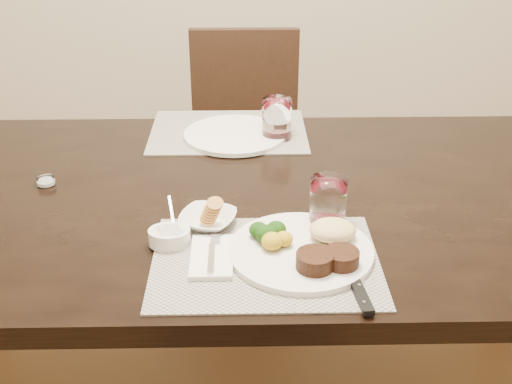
{
  "coord_description": "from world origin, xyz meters",
  "views": [
    {
      "loc": [
        -0.01,
        -1.39,
        1.48
      ],
      "look_at": [
        0.02,
        -0.13,
        0.82
      ],
      "focal_mm": 45.0,
      "sensor_mm": 36.0,
      "label": 1
    }
  ],
  "objects_px": {
    "chair_far": "(245,137)",
    "cracker_bowl": "(208,219)",
    "wine_glass_near": "(328,205)",
    "steak_knife": "(359,287)",
    "far_plate": "(235,135)",
    "dinner_plate": "(308,248)"
  },
  "relations": [
    {
      "from": "chair_far",
      "to": "cracker_bowl",
      "type": "distance_m",
      "value": 1.13
    },
    {
      "from": "cracker_bowl",
      "to": "wine_glass_near",
      "type": "xyz_separation_m",
      "value": [
        0.26,
        0.0,
        0.03
      ]
    },
    {
      "from": "steak_knife",
      "to": "wine_glass_near",
      "type": "bearing_deg",
      "value": 90.81
    },
    {
      "from": "chair_far",
      "to": "wine_glass_near",
      "type": "bearing_deg",
      "value": -80.84
    },
    {
      "from": "far_plate",
      "to": "wine_glass_near",
      "type": "bearing_deg",
      "value": -67.53
    },
    {
      "from": "dinner_plate",
      "to": "far_plate",
      "type": "distance_m",
      "value": 0.64
    },
    {
      "from": "chair_far",
      "to": "steak_knife",
      "type": "bearing_deg",
      "value": -81.15
    },
    {
      "from": "chair_far",
      "to": "far_plate",
      "type": "relative_size",
      "value": 3.03
    },
    {
      "from": "steak_knife",
      "to": "far_plate",
      "type": "distance_m",
      "value": 0.78
    },
    {
      "from": "chair_far",
      "to": "far_plate",
      "type": "height_order",
      "value": "chair_far"
    },
    {
      "from": "far_plate",
      "to": "chair_far",
      "type": "bearing_deg",
      "value": 86.98
    },
    {
      "from": "chair_far",
      "to": "far_plate",
      "type": "xyz_separation_m",
      "value": [
        -0.03,
        -0.59,
        0.26
      ]
    },
    {
      "from": "far_plate",
      "to": "dinner_plate",
      "type": "bearing_deg",
      "value": -76.1
    },
    {
      "from": "wine_glass_near",
      "to": "dinner_plate",
      "type": "bearing_deg",
      "value": -114.08
    },
    {
      "from": "steak_knife",
      "to": "wine_glass_near",
      "type": "xyz_separation_m",
      "value": [
        -0.03,
        0.24,
        0.04
      ]
    },
    {
      "from": "cracker_bowl",
      "to": "dinner_plate",
      "type": "bearing_deg",
      "value": -29.9
    },
    {
      "from": "chair_far",
      "to": "steak_knife",
      "type": "height_order",
      "value": "chair_far"
    },
    {
      "from": "chair_far",
      "to": "dinner_plate",
      "type": "height_order",
      "value": "chair_far"
    },
    {
      "from": "wine_glass_near",
      "to": "far_plate",
      "type": "relative_size",
      "value": 0.38
    },
    {
      "from": "steak_knife",
      "to": "chair_far",
      "type": "bearing_deg",
      "value": 92.22
    },
    {
      "from": "dinner_plate",
      "to": "cracker_bowl",
      "type": "xyz_separation_m",
      "value": [
        -0.21,
        0.12,
        -0.0
      ]
    },
    {
      "from": "cracker_bowl",
      "to": "far_plate",
      "type": "bearing_deg",
      "value": 83.75
    }
  ]
}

